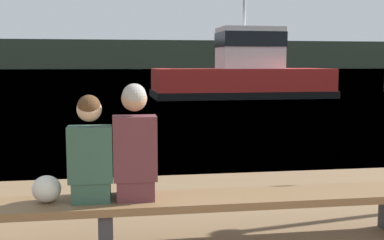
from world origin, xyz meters
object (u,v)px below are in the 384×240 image
at_px(person_left, 90,155).
at_px(shopping_bag, 47,189).
at_px(person_right, 135,148).
at_px(tugboat_red, 243,75).
at_px(bench_main, 106,210).

height_order(person_left, shopping_bag, person_left).
distance_m(person_right, tugboat_red, 19.82).
relative_size(person_left, shopping_bag, 3.79).
relative_size(person_right, tugboat_red, 0.12).
xyz_separation_m(bench_main, person_right, (0.27, 0.00, 0.56)).
bearing_deg(tugboat_red, person_left, 159.80).
height_order(bench_main, person_right, person_right).
relative_size(shopping_bag, tugboat_red, 0.03).
height_order(bench_main, shopping_bag, shopping_bag).
distance_m(shopping_bag, tugboat_red, 20.05).
xyz_separation_m(person_left, person_right, (0.39, -0.00, 0.05)).
bearing_deg(person_left, tugboat_red, 71.28).
bearing_deg(person_left, person_right, -0.45).
xyz_separation_m(bench_main, person_left, (-0.12, 0.01, 0.50)).
bearing_deg(shopping_bag, person_left, -3.27).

